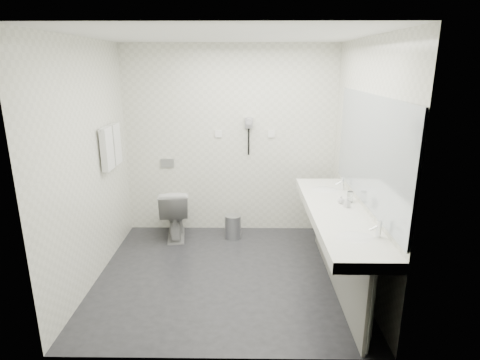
{
  "coord_description": "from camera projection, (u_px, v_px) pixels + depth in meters",
  "views": [
    {
      "loc": [
        0.2,
        -3.91,
        2.25
      ],
      "look_at": [
        0.15,
        0.15,
        1.05
      ],
      "focal_mm": 29.7,
      "sensor_mm": 36.0,
      "label": 1
    }
  ],
  "objects": [
    {
      "name": "vanity_panel",
      "position": [
        337.0,
        253.0,
        4.08
      ],
      "size": [
        0.03,
        2.15,
        0.75
      ],
      "primitive_type": "cube",
      "color": "gray",
      "rests_on": "floor"
    },
    {
      "name": "vanity_post_far",
      "position": [
        321.0,
        216.0,
        5.08
      ],
      "size": [
        0.06,
        0.06,
        0.75
      ],
      "primitive_type": "cylinder",
      "color": "silver",
      "rests_on": "floor"
    },
    {
      "name": "toilet",
      "position": [
        175.0,
        213.0,
        5.27
      ],
      "size": [
        0.47,
        0.72,
        0.68
      ],
      "primitive_type": "imported",
      "rotation": [
        0.0,
        0.0,
        3.28
      ],
      "color": "white",
      "rests_on": "floor"
    },
    {
      "name": "vanity_post_near",
      "position": [
        370.0,
        314.0,
        3.08
      ],
      "size": [
        0.06,
        0.06,
        0.75
      ],
      "primitive_type": "cylinder",
      "color": "silver",
      "rests_on": "floor"
    },
    {
      "name": "bin_lid",
      "position": [
        233.0,
        216.0,
        5.24
      ],
      "size": [
        0.22,
        0.22,
        0.02
      ],
      "primitive_type": "cylinder",
      "color": "#B2B5BA",
      "rests_on": "pedal_bin"
    },
    {
      "name": "towel_far",
      "position": [
        115.0,
        144.0,
        4.7
      ],
      "size": [
        0.07,
        0.24,
        0.48
      ],
      "primitive_type": "cube",
      "color": "white",
      "rests_on": "towel_rail"
    },
    {
      "name": "faucet_far",
      "position": [
        342.0,
        183.0,
        4.55
      ],
      "size": [
        0.04,
        0.04,
        0.15
      ],
      "primitive_type": "cylinder",
      "color": "silver",
      "rests_on": "vanity_counter"
    },
    {
      "name": "soap_bottle_a",
      "position": [
        347.0,
        202.0,
        3.99
      ],
      "size": [
        0.07,
        0.07,
        0.11
      ],
      "primitive_type": "imported",
      "rotation": [
        0.0,
        0.0,
        0.46
      ],
      "color": "white",
      "rests_on": "vanity_counter"
    },
    {
      "name": "wall_front",
      "position": [
        216.0,
        211.0,
        2.79
      ],
      "size": [
        2.8,
        0.0,
        2.8
      ],
      "primitive_type": "plane",
      "rotation": [
        -1.57,
        0.0,
        0.0
      ],
      "color": "white",
      "rests_on": "floor"
    },
    {
      "name": "flush_plate",
      "position": [
        167.0,
        163.0,
        5.37
      ],
      "size": [
        0.18,
        0.02,
        0.12
      ],
      "primitive_type": "cube",
      "color": "#B2B5BA",
      "rests_on": "wall_back"
    },
    {
      "name": "wall_left",
      "position": [
        89.0,
        165.0,
        4.06
      ],
      "size": [
        0.0,
        2.6,
        2.6
      ],
      "primitive_type": "plane",
      "rotation": [
        1.57,
        0.0,
        1.57
      ],
      "color": "white",
      "rests_on": "floor"
    },
    {
      "name": "ceiling",
      "position": [
        224.0,
        35.0,
        3.69
      ],
      "size": [
        2.8,
        2.8,
        0.0
      ],
      "primitive_type": "plane",
      "rotation": [
        3.14,
        0.0,
        0.0
      ],
      "color": "white",
      "rests_on": "wall_back"
    },
    {
      "name": "mirror",
      "position": [
        369.0,
        151.0,
        3.77
      ],
      "size": [
        0.02,
        2.2,
        1.05
      ],
      "primitive_type": "cube",
      "color": "#B2BCC6",
      "rests_on": "wall_right"
    },
    {
      "name": "faucet_near",
      "position": [
        379.0,
        229.0,
        3.3
      ],
      "size": [
        0.04,
        0.04,
        0.15
      ],
      "primitive_type": "cylinder",
      "color": "silver",
      "rests_on": "vanity_counter"
    },
    {
      "name": "floor",
      "position": [
        226.0,
        275.0,
        4.39
      ],
      "size": [
        2.8,
        2.8,
        0.0
      ],
      "primitive_type": "plane",
      "color": "#25252A",
      "rests_on": "ground"
    },
    {
      "name": "glass_left",
      "position": [
        350.0,
        197.0,
        4.15
      ],
      "size": [
        0.07,
        0.07,
        0.11
      ],
      "primitive_type": "cylinder",
      "rotation": [
        0.0,
        0.0,
        -0.22
      ],
      "color": "silver",
      "rests_on": "vanity_counter"
    },
    {
      "name": "pedal_bin",
      "position": [
        233.0,
        227.0,
        5.28
      ],
      "size": [
        0.28,
        0.28,
        0.3
      ],
      "primitive_type": "cylinder",
      "rotation": [
        0.0,
        0.0,
        0.36
      ],
      "color": "#B2B5BA",
      "rests_on": "floor"
    },
    {
      "name": "soap_bottle_b",
      "position": [
        341.0,
        200.0,
        4.11
      ],
      "size": [
        0.08,
        0.08,
        0.08
      ],
      "primitive_type": "imported",
      "rotation": [
        0.0,
        0.0,
        -0.34
      ],
      "color": "white",
      "rests_on": "vanity_counter"
    },
    {
      "name": "basin_near",
      "position": [
        354.0,
        239.0,
        3.33
      ],
      "size": [
        0.4,
        0.31,
        0.05
      ],
      "primitive_type": "ellipsoid",
      "color": "white",
      "rests_on": "vanity_counter"
    },
    {
      "name": "wall_back",
      "position": [
        230.0,
        141.0,
        5.29
      ],
      "size": [
        2.8,
        0.0,
        2.8
      ],
      "primitive_type": "plane",
      "rotation": [
        1.57,
        0.0,
        0.0
      ],
      "color": "white",
      "rests_on": "floor"
    },
    {
      "name": "switch_plate_b",
      "position": [
        271.0,
        134.0,
        5.24
      ],
      "size": [
        0.09,
        0.02,
        0.09
      ],
      "primitive_type": "cube",
      "color": "white",
      "rests_on": "wall_back"
    },
    {
      "name": "dryer_cord",
      "position": [
        249.0,
        142.0,
        5.24
      ],
      "size": [
        0.02,
        0.02,
        0.35
      ],
      "primitive_type": "cylinder",
      "color": "black",
      "rests_on": "dryer_cradle"
    },
    {
      "name": "wall_right",
      "position": [
        363.0,
        166.0,
        4.02
      ],
      "size": [
        0.0,
        2.6,
        2.6
      ],
      "primitive_type": "plane",
      "rotation": [
        1.57,
        0.0,
        -1.57
      ],
      "color": "white",
      "rests_on": "floor"
    },
    {
      "name": "vanity_counter",
      "position": [
        337.0,
        214.0,
        3.96
      ],
      "size": [
        0.55,
        2.2,
        0.1
      ],
      "primitive_type": "cube",
      "color": "white",
      "rests_on": "floor"
    },
    {
      "name": "towel_near",
      "position": [
        107.0,
        149.0,
        4.43
      ],
      "size": [
        0.07,
        0.24,
        0.48
      ],
      "primitive_type": "cube",
      "color": "white",
      "rests_on": "towel_rail"
    },
    {
      "name": "dryer_barrel",
      "position": [
        249.0,
        121.0,
        5.11
      ],
      "size": [
        0.08,
        0.14,
        0.08
      ],
      "primitive_type": "cylinder",
      "rotation": [
        1.57,
        0.0,
        0.0
      ],
      "color": "#9B9BA0",
      "rests_on": "dryer_cradle"
    },
    {
      "name": "basin_far",
      "position": [
        325.0,
        191.0,
        4.57
      ],
      "size": [
        0.4,
        0.31,
        0.05
      ],
      "primitive_type": "ellipsoid",
      "color": "white",
      "rests_on": "vanity_counter"
    },
    {
      "name": "dryer_cradle",
      "position": [
        249.0,
        123.0,
        5.18
      ],
      "size": [
        0.1,
        0.04,
        0.14
      ],
      "primitive_type": "cube",
      "color": "#9B9BA0",
      "rests_on": "wall_back"
    },
    {
      "name": "towel_rail",
      "position": [
        108.0,
        127.0,
        4.5
      ],
      "size": [
        0.02,
        0.62,
        0.02
      ],
      "primitive_type": "cylinder",
      "rotation": [
        1.57,
        0.0,
        0.0
      ],
      "color": "silver",
      "rests_on": "wall_left"
    },
    {
      "name": "switch_plate_a",
      "position": [
        218.0,
        134.0,
        5.25
      ],
      "size": [
        0.09,
        0.02,
        0.09
      ],
      "primitive_type": "cube",
      "color": "white",
      "rests_on": "wall_back"
    }
  ]
}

